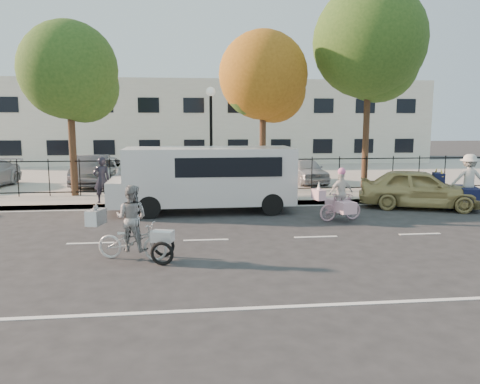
{
  "coord_description": "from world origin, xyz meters",
  "views": [
    {
      "loc": [
        -0.44,
        -12.15,
        3.14
      ],
      "look_at": [
        1.05,
        1.2,
        1.1
      ],
      "focal_mm": 35.0,
      "sensor_mm": 36.0,
      "label": 1
    }
  ],
  "objects": [
    {
      "name": "tree_west",
      "position": [
        -4.9,
        7.36,
        4.93
      ],
      "size": [
        3.84,
        3.84,
        7.04
      ],
      "color": "#442D1D",
      "rests_on": "ground"
    },
    {
      "name": "gold_sedan",
      "position": [
        7.89,
        3.8,
        0.72
      ],
      "size": [
        4.55,
        3.04,
        1.44
      ],
      "primitive_type": "imported",
      "rotation": [
        0.0,
        0.0,
        1.22
      ],
      "color": "tan",
      "rests_on": "ground"
    },
    {
      "name": "street_sign",
      "position": [
        -1.85,
        6.8,
        1.42
      ],
      "size": [
        0.85,
        0.06,
        1.8
      ],
      "color": "black",
      "rests_on": "sidewalk"
    },
    {
      "name": "pedestrian",
      "position": [
        -3.61,
        5.4,
        1.0
      ],
      "size": [
        0.74,
        0.65,
        1.7
      ],
      "primitive_type": "imported",
      "rotation": [
        0.0,
        0.0,
        3.64
      ],
      "color": "black",
      "rests_on": "sidewalk"
    },
    {
      "name": "tree_mid",
      "position": [
        2.97,
        8.26,
        4.9
      ],
      "size": [
        3.82,
        3.82,
        7.01
      ],
      "color": "#442D1D",
      "rests_on": "ground"
    },
    {
      "name": "white_van",
      "position": [
        0.18,
        4.0,
        1.24
      ],
      "size": [
        6.33,
        2.23,
        2.24
      ],
      "rotation": [
        0.0,
        0.0,
        0.02
      ],
      "color": "white",
      "rests_on": "ground"
    },
    {
      "name": "zebra_trike",
      "position": [
        -1.73,
        -1.58,
        0.67
      ],
      "size": [
        2.01,
        1.18,
        1.72
      ],
      "rotation": [
        0.0,
        0.0,
        1.29
      ],
      "color": "silver",
      "rests_on": "ground"
    },
    {
      "name": "building",
      "position": [
        0.0,
        25.0,
        3.0
      ],
      "size": [
        34.0,
        10.0,
        6.0
      ],
      "primitive_type": "cube",
      "color": "silver",
      "rests_on": "ground"
    },
    {
      "name": "tree_east",
      "position": [
        7.66,
        8.26,
        6.34
      ],
      "size": [
        4.94,
        4.94,
        9.06
      ],
      "color": "#442D1D",
      "rests_on": "ground"
    },
    {
      "name": "curb",
      "position": [
        0.0,
        5.05,
        0.07
      ],
      "size": [
        60.0,
        0.1,
        0.15
      ],
      "primitive_type": "cube",
      "color": "#A8A399",
      "rests_on": "ground"
    },
    {
      "name": "unicorn_bike",
      "position": [
        4.32,
        1.98,
        0.63
      ],
      "size": [
        1.72,
        1.23,
        1.7
      ],
      "rotation": [
        0.0,
        0.0,
        1.79
      ],
      "color": "#CF9DAD",
      "rests_on": "ground"
    },
    {
      "name": "ground",
      "position": [
        0.0,
        0.0,
        0.0
      ],
      "size": [
        120.0,
        120.0,
        0.0
      ],
      "primitive_type": "plane",
      "color": "#333334"
    },
    {
      "name": "lamppost",
      "position": [
        0.5,
        6.8,
        3.11
      ],
      "size": [
        0.36,
        0.36,
        4.33
      ],
      "color": "black",
      "rests_on": "sidewalk"
    },
    {
      "name": "bull_bike",
      "position": [
        9.35,
        3.21,
        0.8
      ],
      "size": [
        2.22,
        1.57,
        2.0
      ],
      "rotation": [
        0.0,
        0.0,
        1.26
      ],
      "color": "black",
      "rests_on": "ground"
    },
    {
      "name": "road_markings",
      "position": [
        0.0,
        0.0,
        0.01
      ],
      "size": [
        60.0,
        9.52,
        0.01
      ],
      "primitive_type": null,
      "color": "silver",
      "rests_on": "ground"
    },
    {
      "name": "iron_fence",
      "position": [
        0.0,
        7.2,
        0.9
      ],
      "size": [
        58.0,
        0.06,
        1.5
      ],
      "primitive_type": null,
      "color": "black",
      "rests_on": "sidewalk"
    },
    {
      "name": "lot_car_c",
      "position": [
        -4.95,
        10.34,
        0.85
      ],
      "size": [
        1.71,
        4.32,
        1.4
      ],
      "primitive_type": "imported",
      "rotation": [
        0.0,
        0.0,
        0.05
      ],
      "color": "#52535A",
      "rests_on": "parking_lot"
    },
    {
      "name": "parking_lot",
      "position": [
        0.0,
        15.0,
        0.07
      ],
      "size": [
        60.0,
        15.6,
        0.15
      ],
      "primitive_type": "cube",
      "color": "#A8A399",
      "rests_on": "ground"
    },
    {
      "name": "sidewalk",
      "position": [
        0.0,
        6.1,
        0.07
      ],
      "size": [
        60.0,
        2.2,
        0.15
      ],
      "primitive_type": "cube",
      "color": "#A8A399",
      "rests_on": "ground"
    },
    {
      "name": "lot_car_d",
      "position": [
        5.26,
        10.14,
        0.76
      ],
      "size": [
        1.83,
        3.74,
        1.23
      ],
      "primitive_type": "imported",
      "rotation": [
        0.0,
        0.0,
        0.11
      ],
      "color": "#A6A8AE",
      "rests_on": "parking_lot"
    },
    {
      "name": "lot_car_b",
      "position": [
        -4.53,
        10.58,
        0.79
      ],
      "size": [
        2.24,
        4.66,
        1.28
      ],
      "primitive_type": "imported",
      "rotation": [
        0.0,
        0.0,
        0.03
      ],
      "color": "silver",
      "rests_on": "parking_lot"
    }
  ]
}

